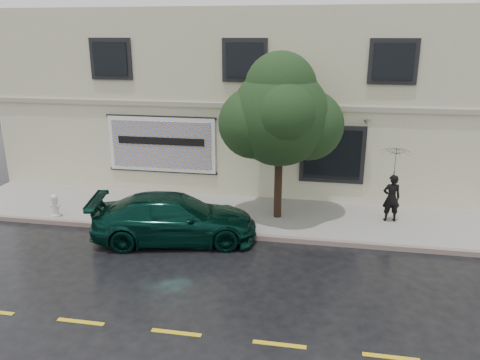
% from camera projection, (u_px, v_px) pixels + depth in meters
% --- Properties ---
extents(ground, '(90.00, 90.00, 0.00)m').
position_uv_depth(ground, '(214.00, 259.00, 13.22)').
color(ground, black).
rests_on(ground, ground).
extents(sidewalk, '(20.00, 3.50, 0.15)m').
position_uv_depth(sidewalk, '(236.00, 214.00, 16.25)').
color(sidewalk, '#9A9892').
rests_on(sidewalk, ground).
extents(curb, '(20.00, 0.18, 0.16)m').
position_uv_depth(curb, '(225.00, 235.00, 14.61)').
color(curb, slate).
rests_on(curb, ground).
extents(road_marking, '(19.00, 0.12, 0.01)m').
position_uv_depth(road_marking, '(176.00, 333.00, 9.94)').
color(road_marking, gold).
rests_on(road_marking, ground).
extents(building, '(20.00, 8.12, 7.00)m').
position_uv_depth(building, '(260.00, 95.00, 20.62)').
color(building, beige).
rests_on(building, ground).
extents(billboard, '(4.30, 0.16, 2.20)m').
position_uv_depth(billboard, '(161.00, 145.00, 17.78)').
color(billboard, white).
rests_on(billboard, ground).
extents(car, '(5.29, 3.15, 1.44)m').
position_uv_depth(car, '(175.00, 218.00, 14.21)').
color(car, black).
rests_on(car, ground).
extents(pedestrian, '(0.64, 0.48, 1.59)m').
position_uv_depth(pedestrian, '(391.00, 198.00, 15.29)').
color(pedestrian, black).
rests_on(pedestrian, sidewalk).
extents(umbrella, '(1.44, 1.44, 0.81)m').
position_uv_depth(umbrella, '(395.00, 163.00, 14.93)').
color(umbrella, black).
rests_on(umbrella, pedestrian).
extents(street_tree, '(3.17, 3.17, 4.99)m').
position_uv_depth(street_tree, '(280.00, 117.00, 14.87)').
color(street_tree, black).
rests_on(street_tree, sidewalk).
extents(fire_hydrant, '(0.32, 0.30, 0.78)m').
position_uv_depth(fire_hydrant, '(55.00, 206.00, 15.77)').
color(fire_hydrant, silver).
rests_on(fire_hydrant, sidewalk).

